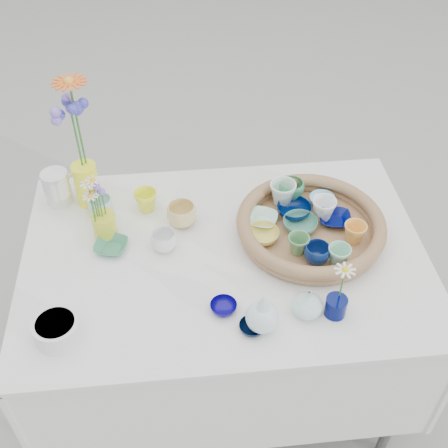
{
  "coord_description": "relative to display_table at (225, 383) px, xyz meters",
  "views": [
    {
      "loc": [
        -0.13,
        -1.21,
        2.03
      ],
      "look_at": [
        0.0,
        0.02,
        0.87
      ],
      "focal_mm": 45.0,
      "sensor_mm": 36.0,
      "label": 1
    }
  ],
  "objects": [
    {
      "name": "ground",
      "position": [
        0.0,
        0.0,
        0.0
      ],
      "size": [
        80.0,
        80.0,
        0.0
      ],
      "primitive_type": "plane",
      "color": "#9E9E96"
    },
    {
      "name": "display_table",
      "position": [
        0.0,
        0.0,
        0.0
      ],
      "size": [
        1.26,
        0.86,
        0.77
      ],
      "primitive_type": null,
      "color": "white",
      "rests_on": "ground"
    },
    {
      "name": "wicker_tray",
      "position": [
        0.28,
        0.05,
        0.8
      ],
      "size": [
        0.47,
        0.47,
        0.08
      ],
      "primitive_type": null,
      "color": "brown",
      "rests_on": "display_table"
    },
    {
      "name": "tray_ceramic_0",
      "position": [
        0.24,
        0.14,
        0.8
      ],
      "size": [
        0.13,
        0.13,
        0.04
      ],
      "primitive_type": "imported",
      "rotation": [
        0.0,
        0.0,
        0.14
      ],
      "color": "#001348",
      "rests_on": "wicker_tray"
    },
    {
      "name": "tray_ceramic_1",
      "position": [
        0.37,
        0.09,
        0.8
      ],
      "size": [
        0.12,
        0.12,
        0.03
      ],
      "primitive_type": "imported",
      "rotation": [
        0.0,
        0.0,
        -0.23
      ],
      "color": "#000852",
      "rests_on": "wicker_tray"
    },
    {
      "name": "tray_ceramic_2",
      "position": [
        0.41,
        -0.0,
        0.82
      ],
      "size": [
        0.09,
        0.09,
        0.07
      ],
      "primitive_type": "imported",
      "rotation": [
        0.0,
        0.0,
        -0.39
      ],
      "color": "#FAB74F",
      "rests_on": "wicker_tray"
    },
    {
      "name": "tray_ceramic_3",
      "position": [
        0.25,
        0.07,
        0.8
      ],
      "size": [
        0.13,
        0.13,
        0.03
      ],
      "primitive_type": "imported",
      "rotation": [
        0.0,
        0.0,
        -0.23
      ],
      "color": "#488B70",
      "rests_on": "wicker_tray"
    },
    {
      "name": "tray_ceramic_4",
      "position": [
        0.22,
        -0.04,
        0.81
      ],
      "size": [
        0.09,
        0.09,
        0.06
      ],
      "primitive_type": "imported",
      "rotation": [
        0.0,
        0.0,
        0.42
      ],
      "color": "#5E9962",
      "rests_on": "wicker_tray"
    },
    {
      "name": "tray_ceramic_5",
      "position": [
        0.13,
        0.11,
        0.8
      ],
      "size": [
        0.13,
        0.13,
        0.02
      ],
      "primitive_type": "imported",
      "rotation": [
        0.0,
        0.0,
        -0.41
      ],
      "color": "#B3EAD3",
      "rests_on": "wicker_tray"
    },
    {
      "name": "tray_ceramic_6",
      "position": [
        0.21,
        0.2,
        0.82
      ],
      "size": [
        0.11,
        0.11,
        0.08
      ],
      "primitive_type": "imported",
      "rotation": [
        0.0,
        0.0,
        -0.36
      ],
      "color": "white",
      "rests_on": "wicker_tray"
    },
    {
      "name": "tray_ceramic_7",
      "position": [
        0.33,
        0.11,
        0.82
      ],
      "size": [
        0.09,
        0.09,
        0.07
      ],
      "primitive_type": "imported",
      "rotation": [
        0.0,
        0.0,
        -0.17
      ],
      "color": "white",
      "rests_on": "wicker_tray"
    },
    {
      "name": "tray_ceramic_8",
      "position": [
        0.35,
        0.18,
        0.8
      ],
      "size": [
        0.11,
        0.11,
        0.03
      ],
      "primitive_type": "imported",
      "rotation": [
        0.0,
        0.0,
        0.37
      ],
      "color": "#8ECEFA",
      "rests_on": "wicker_tray"
    },
    {
      "name": "tray_ceramic_9",
      "position": [
        0.27,
        -0.08,
        0.81
      ],
      "size": [
        0.08,
        0.08,
        0.06
      ],
      "primitive_type": "imported",
      "rotation": [
        0.0,
        0.0,
        -0.06
      ],
      "color": "navy",
      "rests_on": "wicker_tray"
    },
    {
      "name": "tray_ceramic_10",
      "position": [
        0.12,
        0.03,
        0.8
      ],
      "size": [
        0.14,
        0.14,
        0.03
      ],
      "primitive_type": "imported",
      "rotation": [
        0.0,
        0.0,
        -0.4
      ],
      "color": "#D9C653",
      "rests_on": "wicker_tray"
    },
    {
      "name": "tray_ceramic_11",
      "position": [
        0.33,
        -0.1,
        0.82
      ],
      "size": [
        0.07,
        0.07,
        0.06
      ],
      "primitive_type": "imported",
      "rotation": [
        0.0,
        0.0,
        0.07
      ],
      "color": "#94D6B5",
      "rests_on": "wicker_tray"
    },
    {
      "name": "tray_ceramic_12",
      "position": [
        0.25,
        0.22,
        0.82
      ],
      "size": [
        0.1,
        0.1,
        0.07
      ],
      "primitive_type": "imported",
      "rotation": [
        0.0,
        0.0,
        0.21
      ],
      "color": "#3E925D",
      "rests_on": "wicker_tray"
    },
    {
      "name": "loose_ceramic_0",
      "position": [
        -0.24,
        0.23,
        0.8
      ],
      "size": [
        0.09,
        0.09,
        0.07
      ],
      "primitive_type": "imported",
      "rotation": [
        0.0,
        0.0,
        -0.2
      ],
      "color": "#F4F92D",
      "rests_on": "display_table"
    },
    {
      "name": "loose_ceramic_1",
      "position": [
        -0.13,
        0.15,
        0.8
      ],
      "size": [
        0.12,
        0.12,
        0.08
      ],
      "primitive_type": "imported",
      "rotation": [
        0.0,
        0.0,
        -0.26
      ],
      "color": "#E1C57D",
      "rests_on": "display_table"
    },
    {
      "name": "loose_ceramic_2",
      "position": [
        -0.35,
        0.05,
        0.78
      ],
      "size": [
        0.13,
        0.13,
        0.02
      ],
      "primitive_type": "imported",
      "rotation": [
        0.0,
        0.0,
        -0.31
      ],
      "color": "#3C8462",
      "rests_on": "display_table"
    },
    {
      "name": "loose_ceramic_3",
      "position": [
        -0.19,
        0.04,
        0.8
      ],
      "size": [
        0.11,
        0.11,
        0.06
      ],
      "primitive_type": "imported",
      "rotation": [
        0.0,
        0.0,
        0.39
      ],
      "color": "white",
      "rests_on": "display_table"
    },
    {
      "name": "loose_ceramic_4",
      "position": [
        -0.03,
        -0.22,
        0.78
      ],
      "size": [
        0.08,
        0.08,
        0.02
      ],
      "primitive_type": "imported",
      "rotation": [
        0.0,
        0.0,
        0.02
      ],
      "color": "#070069",
      "rests_on": "display_table"
    },
    {
      "name": "loose_ceramic_5",
      "position": [
        -0.39,
        0.22,
        0.8
      ],
      "size": [
        0.08,
        0.08,
        0.07
      ],
      "primitive_type": "imported",
      "rotation": [
        0.0,
        0.0,
        0.0
      ],
      "color": "#AED5CB",
      "rests_on": "display_table"
    },
    {
      "name": "loose_ceramic_6",
      "position": [
        0.04,
        -0.3,
        0.78
      ],
      "size": [
        0.09,
        0.09,
        0.02
      ],
      "primitive_type": "imported",
      "rotation": [
        0.0,
        0.0,
        0.2
      ],
      "color": "black",
      "rests_on": "display_table"
    },
    {
      "name": "fluted_bowl",
      "position": [
        -0.48,
        -0.27,
        0.8
      ],
      "size": [
        0.16,
        0.16,
        0.07
      ],
      "primitive_type": null,
      "rotation": [
        0.0,
        0.0,
        0.29
      ],
      "color": "silver",
      "rests_on": "display_table"
    },
    {
      "name": "bud_vase_paleblue",
      "position": [
        0.07,
        -0.29,
        0.84
      ],
      "size": [
        0.11,
        0.11,
        0.14
      ],
      "primitive_type": null,
      "rotation": [
        0.0,
        0.0,
        -0.29
      ],
      "color": "silver",
      "rests_on": "display_table"
    },
    {
      "name": "bud_vase_seafoam",
      "position": [
        0.2,
        -0.26,
        0.81
      ],
      "size": [
        0.1,
        0.1,
        0.09
      ],
      "primitive_type": "imported",
      "rotation": [
        0.0,
        0.0,
        0.19
      ],
      "color": "silver",
      "rests_on": "display_table"
    },
    {
      "name": "bud_vase_cobalt",
      "position": [
        0.28,
        -0.27,
        0.8
      ],
      "size": [
        0.08,
        0.08,
        0.06
      ],
      "primitive_type": "cylinder",
      "rotation": [
        0.0,
        0.0,
        -0.43
      ],
      "color": "#000848",
      "rests_on": "display_table"
    },
    {
      "name": "single_daisy",
      "position": [
        0.29,
        -0.25,
        0.88
      ],
      "size": [
        0.09,
        0.09,
        0.12
      ],
      "primitive_type": null,
      "rotation": [
        0.0,
        0.0,
        -0.34
      ],
      "color": "white",
      "rests_on": "bud_vase_cobalt"
    },
    {
      "name": "tall_vase_yellow",
      "position": [
        -0.43,
        0.29,
        0.84
      ],
      "size": [
        0.1,
        0.1,
        0.15
      ],
      "primitive_type": "cylinder",
      "rotation": [
        0.0,
        0.0,
        0.27
      ],
      "color": "#F9F926",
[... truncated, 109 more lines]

